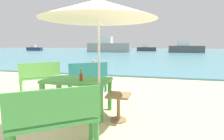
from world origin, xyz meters
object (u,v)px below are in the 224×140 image
at_px(beer_bottle_amber, 81,76).
at_px(swimmer_person, 94,63).
at_px(bench_teal_center, 88,76).
at_px(boat_cargo_ship, 146,49).
at_px(picnic_table_green, 77,84).
at_px(patio_umbrella, 99,10).
at_px(side_table_wood, 118,103).
at_px(boat_ferry, 34,49).
at_px(bench_green_left, 40,75).
at_px(bench_green_right, 55,117).
at_px(boat_fishing_trawler, 108,46).
at_px(boat_barge, 186,48).

relative_size(beer_bottle_amber, swimmer_person, 0.65).
bearing_deg(bench_teal_center, boat_cargo_ship, 90.76).
xyz_separation_m(picnic_table_green, patio_umbrella, (0.62, -0.36, 1.47)).
bearing_deg(swimmer_person, boat_cargo_ship, 86.54).
distance_m(side_table_wood, boat_ferry, 41.41).
relative_size(bench_green_left, swimmer_person, 2.77).
height_order(patio_umbrella, boat_ferry, patio_umbrella).
bearing_deg(side_table_wood, picnic_table_green, 168.11).
relative_size(patio_umbrella, bench_green_left, 2.03).
bearing_deg(bench_green_right, bench_teal_center, 104.06).
distance_m(beer_bottle_amber, side_table_wood, 0.94).
height_order(boat_fishing_trawler, boat_ferry, boat_fishing_trawler).
bearing_deg(boat_ferry, swimmer_person, -46.49).
relative_size(picnic_table_green, boat_fishing_trawler, 0.18).
relative_size(side_table_wood, boat_cargo_ship, 0.14).
bearing_deg(boat_cargo_ship, side_table_wood, -87.08).
bearing_deg(boat_barge, bench_green_right, -100.33).
relative_size(beer_bottle_amber, boat_fishing_trawler, 0.03).
distance_m(side_table_wood, boat_barge, 30.68).
height_order(picnic_table_green, bench_teal_center, bench_teal_center).
xyz_separation_m(picnic_table_green, swimmer_person, (-2.51, 7.89, -0.41)).
xyz_separation_m(boat_fishing_trawler, boat_ferry, (-17.95, 2.82, -0.56)).
xyz_separation_m(beer_bottle_amber, bench_teal_center, (-0.57, 1.79, -0.31)).
xyz_separation_m(patio_umbrella, boat_cargo_ship, (-1.47, 35.77, -1.52)).
bearing_deg(picnic_table_green, side_table_wood, -11.89).
relative_size(bench_green_left, boat_barge, 0.20).
bearing_deg(boat_barge, boat_fishing_trawler, -175.71).
bearing_deg(beer_bottle_amber, picnic_table_green, 134.82).
distance_m(beer_bottle_amber, boat_barge, 30.78).
distance_m(boat_cargo_ship, boat_fishing_trawler, 9.10).
bearing_deg(bench_green_right, beer_bottle_amber, 99.24).
bearing_deg(bench_green_left, boat_barge, 74.35).
xyz_separation_m(side_table_wood, bench_green_right, (-0.58, -1.32, 0.19)).
height_order(boat_cargo_ship, boat_fishing_trawler, boat_fishing_trawler).
relative_size(swimmer_person, boat_ferry, 0.12).
height_order(swimmer_person, boat_fishing_trawler, boat_fishing_trawler).
xyz_separation_m(patio_umbrella, side_table_wood, (0.34, 0.16, -1.76)).
bearing_deg(swimmer_person, boat_barge, 68.66).
bearing_deg(bench_green_left, boat_fishing_trawler, 101.06).
xyz_separation_m(picnic_table_green, side_table_wood, (0.96, -0.20, -0.30)).
bearing_deg(boat_cargo_ship, picnic_table_green, -88.63).
xyz_separation_m(bench_green_left, swimmer_person, (-0.61, 6.56, -0.30)).
height_order(picnic_table_green, bench_green_right, bench_green_right).
relative_size(side_table_wood, swimmer_person, 1.32).
relative_size(bench_green_right, boat_barge, 0.21).
distance_m(bench_green_left, boat_cargo_ship, 34.09).
xyz_separation_m(picnic_table_green, boat_ferry, (-25.26, 31.85, -0.11)).
xyz_separation_m(bench_green_left, boat_ferry, (-23.36, 30.51, 0.00)).
relative_size(patio_umbrella, boat_ferry, 0.65).
xyz_separation_m(bench_green_right, swimmer_person, (-2.90, 9.41, -0.30)).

